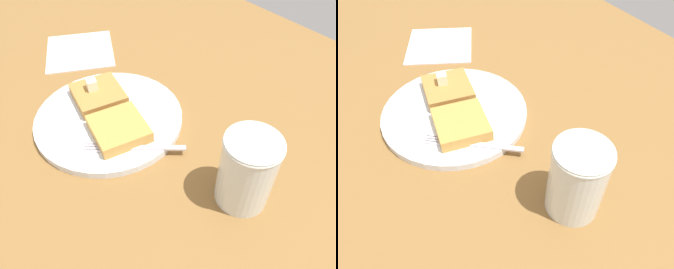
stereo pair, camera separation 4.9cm
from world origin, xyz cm
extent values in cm
cube|color=brown|center=(0.00, 0.00, 0.96)|extent=(128.20, 128.20, 1.92)
cylinder|color=white|center=(3.69, 7.80, 2.56)|extent=(25.59, 25.59, 1.26)
torus|color=gray|center=(3.69, 7.80, 2.79)|extent=(25.59, 25.59, 0.80)
cube|color=#B27D3B|center=(-1.17, 8.69, 4.22)|extent=(10.27, 9.85, 2.07)
cube|color=gold|center=(8.56, 6.91, 4.22)|extent=(10.27, 9.85, 2.07)
cube|color=#F9EBC6|center=(-2.13, 8.20, 6.23)|extent=(2.33, 2.19, 1.95)
cube|color=silver|center=(14.87, 9.37, 3.37)|extent=(6.97, 8.35, 0.36)
cube|color=silver|center=(10.86, 4.38, 3.37)|extent=(3.47, 3.56, 0.36)
cube|color=silver|center=(9.62, 1.53, 3.37)|extent=(2.26, 2.69, 0.36)
cube|color=silver|center=(9.19, 1.87, 3.37)|extent=(2.26, 2.69, 0.36)
cube|color=silver|center=(8.76, 2.22, 3.37)|extent=(2.26, 2.69, 0.36)
cube|color=silver|center=(8.33, 2.56, 3.37)|extent=(2.26, 2.69, 0.36)
cylinder|color=#3A1708|center=(28.83, 14.27, 5.28)|extent=(6.82, 6.82, 6.71)
cylinder|color=silver|center=(28.83, 14.27, 7.57)|extent=(7.41, 7.41, 11.30)
torus|color=silver|center=(28.83, 14.27, 12.77)|extent=(7.62, 7.62, 0.50)
cube|color=white|center=(-20.10, 14.42, 2.07)|extent=(20.19, 19.75, 0.30)
camera|label=1|loc=(43.31, -10.32, 41.60)|focal=35.00mm
camera|label=2|loc=(46.07, -6.25, 41.60)|focal=35.00mm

